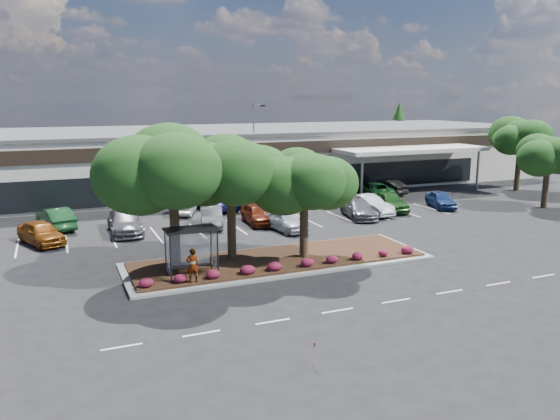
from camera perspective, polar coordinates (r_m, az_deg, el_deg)
name	(u,v)px	position (r m, az deg, el deg)	size (l,w,h in m)	color
ground	(341,278)	(29.94, 6.39, -7.09)	(160.00, 160.00, 0.00)	black
retail_store	(191,158)	(60.60, -9.30, 5.41)	(80.40, 25.20, 6.25)	silver
landscape_island	(279,260)	(32.50, -0.15, -5.27)	(18.00, 6.00, 0.26)	gray
lane_markings	(268,235)	(38.94, -1.26, -2.59)	(33.12, 20.06, 0.01)	silver
shrub_row	(293,264)	(30.54, 1.37, -5.63)	(17.00, 0.80, 0.50)	maroon
bus_shelter	(190,238)	(29.31, -9.34, -2.88)	(2.75, 1.55, 2.59)	black
island_tree_west	(174,198)	(30.28, -11.07, 1.21)	(7.20, 7.20, 7.89)	#173410
island_tree_mid	(231,197)	(31.87, -5.14, 1.37)	(6.60, 6.60, 7.32)	#173410
island_tree_east	(304,203)	(32.01, 2.53, 0.71)	(5.80, 5.80, 6.50)	#173410
tree_east_near	(547,171)	(53.29, 26.12, 3.64)	(5.60, 5.60, 6.51)	#173410
tree_east_far	(519,154)	(62.27, 23.71, 5.35)	(6.40, 6.40, 7.62)	#173410
conifer_north_east	(398,133)	(83.93, 12.25, 7.92)	(3.96, 3.96, 9.00)	#173410
person_waiting	(193,265)	(28.40, -9.12, -5.74)	(0.66, 0.43, 1.81)	#594C47
light_pole	(255,155)	(54.34, -2.63, 5.73)	(1.43, 0.50, 9.04)	gray
survey_stake	(314,350)	(20.39, 3.57, -14.44)	(0.07, 0.14, 0.96)	tan
car_0	(41,233)	(39.65, -23.70, -2.18)	(1.84, 4.58, 1.56)	brown
car_1	(125,222)	(40.85, -15.90, -1.21)	(2.24, 5.52, 1.60)	slate
car_2	(211,217)	(41.59, -7.18, -0.72)	(1.55, 4.45, 1.47)	#4C4D53
car_3	(257,214)	(42.18, -2.38, -0.41)	(1.82, 4.54, 1.55)	#65210D
car_4	(285,220)	(40.05, 0.56, -1.07)	(1.80, 4.46, 1.52)	silver
car_5	(359,209)	(44.82, 8.22, 0.15)	(2.06, 5.06, 1.47)	slate
car_6	(368,205)	(46.07, 9.18, 0.53)	(1.73, 4.95, 1.63)	silver
car_7	(389,201)	(47.87, 11.36, 0.89)	(1.97, 4.91, 1.67)	#1F511B
car_8	(441,200)	(50.40, 16.46, 1.05)	(1.71, 4.25, 1.45)	navy
car_9	(56,218)	(43.67, -22.39, -0.82)	(1.72, 4.94, 1.63)	#16451F
car_11	(185,206)	(46.39, -9.90, 0.42)	(1.45, 4.16, 1.37)	white
car_12	(217,203)	(47.43, -6.61, 0.73)	(2.20, 4.77, 1.33)	navy
car_13	(249,200)	(48.18, -3.22, 1.10)	(2.17, 5.35, 1.55)	maroon
car_14	(280,196)	(49.50, 0.05, 1.48)	(1.78, 5.10, 1.68)	#4E4E55
car_16	(374,190)	(54.09, 9.80, 2.10)	(2.53, 5.49, 1.52)	#15431F
car_17	(385,187)	(55.96, 10.91, 2.39)	(1.65, 4.74, 1.56)	black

